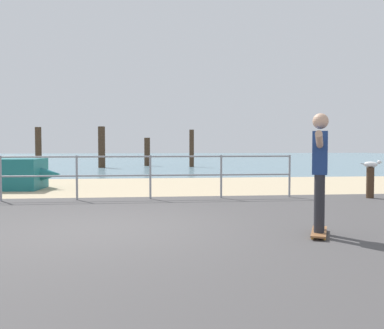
# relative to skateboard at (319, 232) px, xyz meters

# --- Properties ---
(ground_plane) EXTENTS (24.00, 10.00, 0.04)m
(ground_plane) POSITION_rel_skateboard_xyz_m (-2.97, -0.17, -0.07)
(ground_plane) COLOR #474444
(ground_plane) RESTS_ON ground
(beach_strip) EXTENTS (24.00, 6.00, 0.04)m
(beach_strip) POSITION_rel_skateboard_xyz_m (-2.97, 7.83, -0.07)
(beach_strip) COLOR tan
(beach_strip) RESTS_ON ground
(sea_surface) EXTENTS (72.00, 50.00, 0.04)m
(sea_surface) POSITION_rel_skateboard_xyz_m (-2.97, 35.83, -0.07)
(sea_surface) COLOR slate
(sea_surface) RESTS_ON ground
(railing_fence) EXTENTS (11.89, 0.05, 1.05)m
(railing_fence) POSITION_rel_skateboard_xyz_m (-4.83, 4.43, 0.63)
(railing_fence) COLOR gray
(railing_fence) RESTS_ON ground
(skateboard) EXTENTS (0.51, 0.81, 0.08)m
(skateboard) POSITION_rel_skateboard_xyz_m (0.00, 0.00, 0.00)
(skateboard) COLOR brown
(skateboard) RESTS_ON ground
(skateboarder) EXTENTS (0.68, 1.35, 1.65)m
(skateboarder) POSITION_rel_skateboard_xyz_m (-0.00, 0.00, 0.95)
(skateboarder) COLOR #26262B
(skateboarder) RESTS_ON skateboard
(bollard_short) EXTENTS (0.18, 0.18, 0.76)m
(bollard_short) POSITION_rel_skateboard_xyz_m (2.95, 4.03, 0.31)
(bollard_short) COLOR #422D1E
(bollard_short) RESTS_ON ground
(seagull) EXTENTS (0.41, 0.34, 0.18)m
(seagull) POSITION_rel_skateboard_xyz_m (2.96, 4.02, 0.77)
(seagull) COLOR white
(seagull) RESTS_ON bollard_short
(groyne_post_0) EXTENTS (0.29, 0.29, 2.12)m
(groyne_post_0) POSITION_rel_skateboard_xyz_m (-7.31, 15.13, 0.99)
(groyne_post_0) COLOR #422D1E
(groyne_post_0) RESTS_ON ground
(groyne_post_1) EXTENTS (0.39, 0.39, 2.32)m
(groyne_post_1) POSITION_rel_skateboard_xyz_m (-4.76, 18.92, 1.09)
(groyne_post_1) COLOR #422D1E
(groyne_post_1) RESTS_ON ground
(groyne_post_2) EXTENTS (0.35, 0.35, 1.73)m
(groyne_post_2) POSITION_rel_skateboard_xyz_m (-2.22, 20.82, 0.80)
(groyne_post_2) COLOR #422D1E
(groyne_post_2) RESTS_ON ground
(groyne_post_3) EXTENTS (0.27, 0.27, 2.17)m
(groyne_post_3) POSITION_rel_skateboard_xyz_m (0.33, 19.22, 1.02)
(groyne_post_3) COLOR #422D1E
(groyne_post_3) RESTS_ON ground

